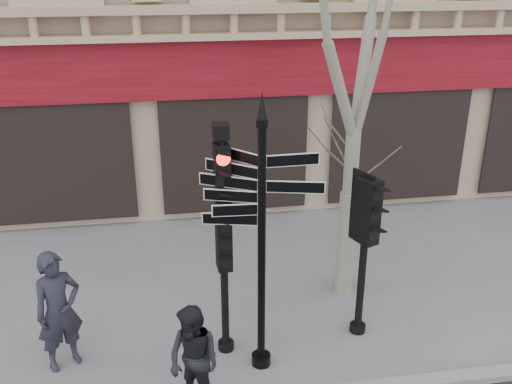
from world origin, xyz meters
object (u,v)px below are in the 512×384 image
Objects in this scene: traffic_signal_main at (223,216)px; traffic_signal_secondary at (366,228)px; pedestrian_a at (59,311)px; pedestrian_b at (194,361)px; fingerpost at (262,193)px.

traffic_signal_secondary is (2.24, 0.11, -0.44)m from traffic_signal_main.
traffic_signal_main reaches higher than pedestrian_a.
pedestrian_a is at bearing 157.97° from traffic_signal_secondary.
traffic_signal_secondary is 3.30m from pedestrian_b.
traffic_signal_secondary is 1.43× the size of pedestrian_a.
pedestrian_b is at bearing -63.82° from pedestrian_a.
pedestrian_a reaches higher than pedestrian_b.
fingerpost reaches higher than traffic_signal_main.
traffic_signal_main is at bearing 109.82° from pedestrian_b.
fingerpost is 2.21× the size of pedestrian_a.
pedestrian_b is (1.93, -1.27, -0.15)m from pedestrian_a.
traffic_signal_main is 2.06m from pedestrian_b.
traffic_signal_secondary is at bearing 69.84° from pedestrian_b.
fingerpost is 1.14× the size of traffic_signal_main.
traffic_signal_main is 2.86m from pedestrian_a.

